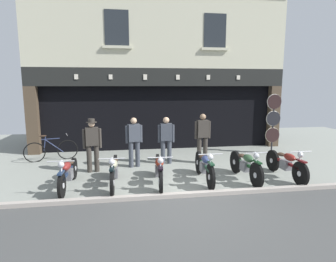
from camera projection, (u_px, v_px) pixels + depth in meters
The scene contains 16 objects.
ground at pixel (200, 218), 5.80m from camera, with size 22.29×22.00×0.18m.
shop_facade at pixel (156, 105), 13.31m from camera, with size 10.59×4.42×6.39m.
motorcycle_far_left at pixel (68, 173), 7.34m from camera, with size 0.62×2.03×0.90m.
motorcycle_left at pixel (114, 170), 7.44m from camera, with size 0.62×2.08×0.93m.
motorcycle_center_left at pixel (159, 169), 7.61m from camera, with size 0.62×2.07×0.92m.
motorcycle_center at pixel (204, 166), 7.85m from camera, with size 0.62×2.05×0.94m.
motorcycle_center_right at pixel (246, 165), 7.96m from camera, with size 0.62×1.99×0.93m.
motorcycle_right at pixel (286, 163), 8.13m from camera, with size 0.62×2.01×0.93m.
salesman_left at pixel (92, 143), 8.63m from camera, with size 0.55×0.32×1.65m.
shopkeeper_center at pixel (134, 140), 9.17m from camera, with size 0.55×0.30×1.62m.
salesman_right at pixel (166, 138), 9.56m from camera, with size 0.56×0.25×1.59m.
assistant_far_right at pixel (203, 136), 9.62m from camera, with size 0.56×0.26×1.69m.
tyre_sign_pole at pixel (273, 119), 10.91m from camera, with size 0.59×0.06×2.31m.
advert_board_near at pixel (115, 105), 11.45m from camera, with size 0.65×0.03×0.98m.
advert_board_far at pixel (82, 108), 11.27m from camera, with size 0.74×0.03×0.98m.
leaning_bicycle at pixel (51, 150), 10.02m from camera, with size 1.75×0.63×0.95m.
Camera 1 is at (-1.47, -6.26, 2.65)m, focal length 30.41 mm.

